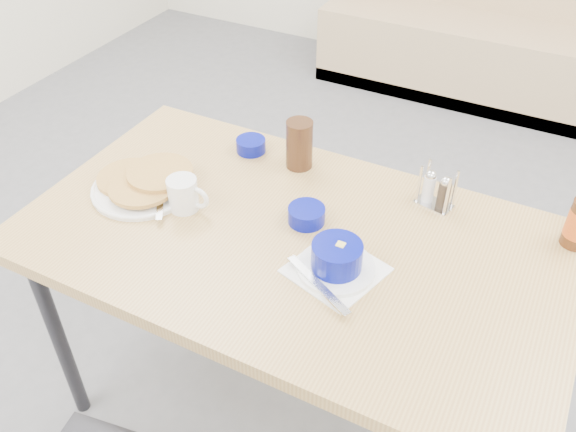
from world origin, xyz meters
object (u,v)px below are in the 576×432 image
at_px(booth_bench, 489,35).
at_px(coffee_mug, 184,194).
at_px(dining_table, 293,253).
at_px(grits_setting, 336,260).
at_px(condiment_caddy, 436,192).
at_px(butter_bowl, 307,215).
at_px(amber_tumbler, 299,144).
at_px(creamer_bowl, 251,145).
at_px(pancake_plate, 143,183).

xyz_separation_m(booth_bench, coffee_mug, (-0.31, -2.57, 0.46)).
height_order(dining_table, grits_setting, grits_setting).
xyz_separation_m(coffee_mug, condiment_caddy, (0.59, 0.32, -0.01)).
bearing_deg(dining_table, butter_bowl, 85.45).
bearing_deg(amber_tumbler, dining_table, -66.28).
relative_size(booth_bench, creamer_bowl, 21.22).
bearing_deg(dining_table, grits_setting, -24.47).
bearing_deg(dining_table, coffee_mug, -174.24).
bearing_deg(booth_bench, dining_table, -90.00).
height_order(coffee_mug, butter_bowl, coffee_mug).
relative_size(grits_setting, amber_tumbler, 1.79).
xyz_separation_m(pancake_plate, grits_setting, (0.61, -0.05, 0.02)).
relative_size(coffee_mug, condiment_caddy, 1.01).
distance_m(pancake_plate, creamer_bowl, 0.35).
bearing_deg(grits_setting, pancake_plate, 175.13).
xyz_separation_m(grits_setting, condiment_caddy, (0.13, 0.36, 0.01)).
distance_m(grits_setting, creamer_bowl, 0.57).
bearing_deg(booth_bench, coffee_mug, -96.86).
relative_size(booth_bench, coffee_mug, 15.91).
relative_size(pancake_plate, coffee_mug, 2.38).
distance_m(booth_bench, amber_tumbler, 2.30).
bearing_deg(creamer_bowl, butter_bowl, -37.13).
height_order(butter_bowl, amber_tumbler, amber_tumbler).
bearing_deg(creamer_bowl, booth_bench, 82.56).
bearing_deg(creamer_bowl, pancake_plate, -118.72).
height_order(pancake_plate, condiment_caddy, condiment_caddy).
xyz_separation_m(amber_tumbler, condiment_caddy, (0.41, 0.00, -0.03)).
bearing_deg(coffee_mug, amber_tumbler, 60.56).
bearing_deg(butter_bowl, grits_setting, -43.21).
xyz_separation_m(dining_table, pancake_plate, (-0.46, -0.02, 0.08)).
xyz_separation_m(booth_bench, butter_bowl, (0.01, -2.47, 0.43)).
height_order(booth_bench, butter_bowl, booth_bench).
relative_size(pancake_plate, creamer_bowl, 3.18).
distance_m(creamer_bowl, butter_bowl, 0.37).
bearing_deg(condiment_caddy, coffee_mug, -138.31).
distance_m(coffee_mug, amber_tumbler, 0.37).
height_order(booth_bench, pancake_plate, booth_bench).
bearing_deg(grits_setting, butter_bowl, 136.79).
relative_size(dining_table, grits_setting, 5.33).
distance_m(dining_table, butter_bowl, 0.11).
distance_m(grits_setting, amber_tumbler, 0.45).
distance_m(butter_bowl, condiment_caddy, 0.36).
height_order(booth_bench, coffee_mug, booth_bench).
bearing_deg(creamer_bowl, condiment_caddy, -0.14).
bearing_deg(amber_tumbler, creamer_bowl, 179.03).
relative_size(pancake_plate, butter_bowl, 2.92).
bearing_deg(grits_setting, booth_bench, 93.28).
relative_size(coffee_mug, butter_bowl, 1.22).
relative_size(pancake_plate, amber_tumbler, 1.94).
height_order(dining_table, amber_tumbler, amber_tumbler).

